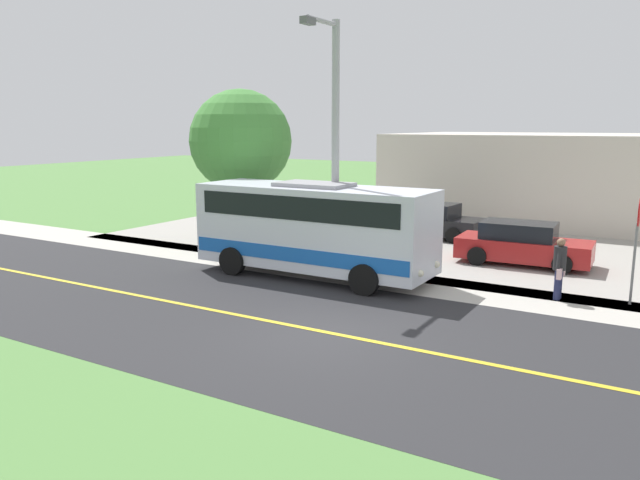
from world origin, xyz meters
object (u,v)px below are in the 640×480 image
shuttle_bus_front (314,225)px  parked_car_near (431,221)px  pedestrian_with_bags (560,267)px  stop_sign (637,232)px  parked_car_far (522,244)px  commercial_building (584,177)px  tree_curbside (241,141)px  street_light_pole (333,139)px

shuttle_bus_front → parked_car_near: bearing=175.5°
pedestrian_with_bags → stop_sign: (-0.45, 1.78, 1.05)m
shuttle_bus_front → parked_car_far: shuttle_bus_front is taller
shuttle_bus_front → commercial_building: commercial_building is taller
parked_car_far → tree_curbside: 11.10m
shuttle_bus_front → tree_curbside: bearing=-120.0°
pedestrian_with_bags → commercial_building: 15.87m
pedestrian_with_bags → parked_car_near: 9.79m
parked_car_far → commercial_building: size_ratio=0.25×
stop_sign → commercial_building: (-15.30, -3.37, 0.16)m
stop_sign → commercial_building: size_ratio=0.16×
parked_car_far → commercial_building: 11.91m
tree_curbside → commercial_building: bearing=142.8°
commercial_building → tree_curbside: bearing=-37.2°
pedestrian_with_bags → shuttle_bus_front: bearing=-80.6°
pedestrian_with_bags → tree_curbside: 12.73m
parked_car_far → shuttle_bus_front: bearing=-45.8°
parked_car_near → commercial_building: (-8.39, 4.86, 1.44)m
shuttle_bus_front → pedestrian_with_bags: 7.25m
shuttle_bus_front → parked_car_near: shuttle_bus_front is taller
pedestrian_with_bags → parked_car_far: size_ratio=0.38×
commercial_building → stop_sign: bearing=12.4°
pedestrian_with_bags → stop_sign: bearing=104.1°
street_light_pole → parked_car_near: bearing=178.5°
parked_car_near → parked_car_far: bearing=53.2°
parked_car_near → commercial_building: commercial_building is taller
street_light_pole → tree_curbside: size_ratio=1.28×
stop_sign → parked_car_near: stop_sign is taller
pedestrian_with_bags → stop_sign: 2.11m
commercial_building → street_light_pole: bearing=-17.1°
parked_car_near → parked_car_far: size_ratio=1.01×
street_light_pole → parked_car_near: street_light_pole is taller
stop_sign → parked_car_near: bearing=-130.0°
shuttle_bus_front → parked_car_near: size_ratio=1.70×
shuttle_bus_front → pedestrian_with_bags: (-1.18, 7.12, -0.72)m
stop_sign → street_light_pole: street_light_pole is taller
tree_curbside → commercial_building: 17.68m
stop_sign → tree_curbside: (-1.30, -13.98, 2.13)m
street_light_pole → tree_curbside: street_light_pole is taller
stop_sign → street_light_pole: 8.85m
shuttle_bus_front → street_light_pole: street_light_pole is taller
street_light_pole → parked_car_far: (-4.71, 4.80, -3.62)m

